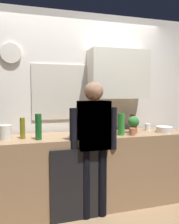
{
  "coord_description": "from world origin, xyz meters",
  "views": [
    {
      "loc": [
        -0.8,
        -2.51,
        1.47
      ],
      "look_at": [
        0.02,
        0.25,
        1.23
      ],
      "focal_mm": 36.83,
      "sensor_mm": 36.0,
      "label": 1
    }
  ],
  "objects_px": {
    "bottle_amber_beer": "(75,129)",
    "person_at_sink": "(94,138)",
    "bottle_olive_oil": "(23,128)",
    "bottle_green_wine": "(38,127)",
    "cup_terracotta_mug": "(132,132)",
    "person_guest": "(94,138)",
    "potted_plant": "(134,123)",
    "mixing_bowl": "(164,129)",
    "storage_canister": "(5,133)",
    "cup_white_mug": "(148,127)",
    "bottle_red_vinegar": "(132,122)",
    "dish_soap": "(120,127)",
    "bottle_clear_soda": "(121,124)"
  },
  "relations": [
    {
      "from": "storage_canister",
      "to": "person_guest",
      "type": "xyz_separation_m",
      "value": [
        0.98,
        -0.26,
        -0.07
      ]
    },
    {
      "from": "cup_terracotta_mug",
      "to": "storage_canister",
      "type": "bearing_deg",
      "value": 174.07
    },
    {
      "from": "bottle_amber_beer",
      "to": "cup_white_mug",
      "type": "xyz_separation_m",
      "value": [
        1.14,
        0.3,
        -0.07
      ]
    },
    {
      "from": "bottle_olive_oil",
      "to": "storage_canister",
      "type": "distance_m",
      "value": 0.2
    },
    {
      "from": "dish_soap",
      "to": "storage_canister",
      "type": "xyz_separation_m",
      "value": [
        -1.47,
        -0.08,
        0.01
      ]
    },
    {
      "from": "potted_plant",
      "to": "cup_terracotta_mug",
      "type": "bearing_deg",
      "value": -122.64
    },
    {
      "from": "cup_terracotta_mug",
      "to": "person_at_sink",
      "type": "height_order",
      "value": "person_at_sink"
    },
    {
      "from": "storage_canister",
      "to": "mixing_bowl",
      "type": "bearing_deg",
      "value": -2.44
    },
    {
      "from": "mixing_bowl",
      "to": "bottle_olive_oil",
      "type": "bearing_deg",
      "value": 176.89
    },
    {
      "from": "bottle_amber_beer",
      "to": "potted_plant",
      "type": "bearing_deg",
      "value": 10.42
    },
    {
      "from": "bottle_red_vinegar",
      "to": "person_guest",
      "type": "distance_m",
      "value": 0.93
    },
    {
      "from": "storage_canister",
      "to": "person_guest",
      "type": "bearing_deg",
      "value": -14.83
    },
    {
      "from": "mixing_bowl",
      "to": "storage_canister",
      "type": "distance_m",
      "value": 2.05
    },
    {
      "from": "bottle_amber_beer",
      "to": "bottle_clear_soda",
      "type": "distance_m",
      "value": 0.62
    },
    {
      "from": "bottle_red_vinegar",
      "to": "dish_soap",
      "type": "distance_m",
      "value": 0.33
    },
    {
      "from": "bottle_red_vinegar",
      "to": "cup_terracotta_mug",
      "type": "height_order",
      "value": "bottle_red_vinegar"
    },
    {
      "from": "dish_soap",
      "to": "bottle_amber_beer",
      "type": "bearing_deg",
      "value": -159.61
    },
    {
      "from": "bottle_olive_oil",
      "to": "cup_white_mug",
      "type": "distance_m",
      "value": 1.74
    },
    {
      "from": "cup_white_mug",
      "to": "storage_canister",
      "type": "height_order",
      "value": "storage_canister"
    },
    {
      "from": "cup_white_mug",
      "to": "mixing_bowl",
      "type": "bearing_deg",
      "value": -59.36
    },
    {
      "from": "bottle_red_vinegar",
      "to": "dish_soap",
      "type": "xyz_separation_m",
      "value": [
        -0.27,
        -0.18,
        -0.03
      ]
    },
    {
      "from": "bottle_olive_oil",
      "to": "person_guest",
      "type": "xyz_separation_m",
      "value": [
        0.79,
        -0.27,
        -0.11
      ]
    },
    {
      "from": "bottle_green_wine",
      "to": "potted_plant",
      "type": "distance_m",
      "value": 1.26
    },
    {
      "from": "cup_terracotta_mug",
      "to": "person_guest",
      "type": "bearing_deg",
      "value": -169.51
    },
    {
      "from": "cup_terracotta_mug",
      "to": "cup_white_mug",
      "type": "xyz_separation_m",
      "value": [
        0.39,
        0.29,
        0.0
      ]
    },
    {
      "from": "bottle_clear_soda",
      "to": "potted_plant",
      "type": "xyz_separation_m",
      "value": [
        0.22,
        0.09,
        -0.01
      ]
    },
    {
      "from": "bottle_clear_soda",
      "to": "bottle_green_wine",
      "type": "bearing_deg",
      "value": 179.52
    },
    {
      "from": "bottle_olive_oil",
      "to": "dish_soap",
      "type": "bearing_deg",
      "value": 3.16
    },
    {
      "from": "bottle_olive_oil",
      "to": "mixing_bowl",
      "type": "bearing_deg",
      "value": -3.11
    },
    {
      "from": "bottle_amber_beer",
      "to": "dish_soap",
      "type": "bearing_deg",
      "value": 20.39
    },
    {
      "from": "storage_canister",
      "to": "person_at_sink",
      "type": "relative_size",
      "value": 0.11
    },
    {
      "from": "bottle_green_wine",
      "to": "dish_soap",
      "type": "height_order",
      "value": "bottle_green_wine"
    },
    {
      "from": "bottle_clear_soda",
      "to": "bottle_olive_oil",
      "type": "bearing_deg",
      "value": 174.39
    },
    {
      "from": "bottle_clear_soda",
      "to": "dish_soap",
      "type": "xyz_separation_m",
      "value": [
        0.07,
        0.19,
        -0.06
      ]
    },
    {
      "from": "bottle_red_vinegar",
      "to": "potted_plant",
      "type": "bearing_deg",
      "value": -113.46
    },
    {
      "from": "mixing_bowl",
      "to": "storage_canister",
      "type": "relative_size",
      "value": 1.29
    },
    {
      "from": "bottle_clear_soda",
      "to": "mixing_bowl",
      "type": "relative_size",
      "value": 1.27
    },
    {
      "from": "bottle_olive_oil",
      "to": "bottle_green_wine",
      "type": "bearing_deg",
      "value": -32.0
    },
    {
      "from": "cup_terracotta_mug",
      "to": "dish_soap",
      "type": "height_order",
      "value": "dish_soap"
    },
    {
      "from": "bottle_clear_soda",
      "to": "bottle_olive_oil",
      "type": "height_order",
      "value": "bottle_clear_soda"
    },
    {
      "from": "bottle_amber_beer",
      "to": "mixing_bowl",
      "type": "relative_size",
      "value": 1.05
    },
    {
      "from": "cup_terracotta_mug",
      "to": "potted_plant",
      "type": "xyz_separation_m",
      "value": [
        0.09,
        0.14,
        0.09
      ]
    },
    {
      "from": "cup_terracotta_mug",
      "to": "bottle_green_wine",
      "type": "bearing_deg",
      "value": 176.93
    },
    {
      "from": "bottle_amber_beer",
      "to": "person_at_sink",
      "type": "distance_m",
      "value": 0.24
    },
    {
      "from": "bottle_green_wine",
      "to": "bottle_clear_soda",
      "type": "bearing_deg",
      "value": -0.48
    },
    {
      "from": "bottle_green_wine",
      "to": "cup_white_mug",
      "type": "relative_size",
      "value": 3.16
    },
    {
      "from": "bottle_amber_beer",
      "to": "mixing_bowl",
      "type": "height_order",
      "value": "bottle_amber_beer"
    },
    {
      "from": "bottle_red_vinegar",
      "to": "cup_white_mug",
      "type": "xyz_separation_m",
      "value": [
        0.18,
        -0.14,
        -0.06
      ]
    },
    {
      "from": "potted_plant",
      "to": "person_at_sink",
      "type": "bearing_deg",
      "value": -159.23
    },
    {
      "from": "potted_plant",
      "to": "person_guest",
      "type": "xyz_separation_m",
      "value": [
        -0.64,
        -0.24,
        -0.12
      ]
    }
  ]
}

